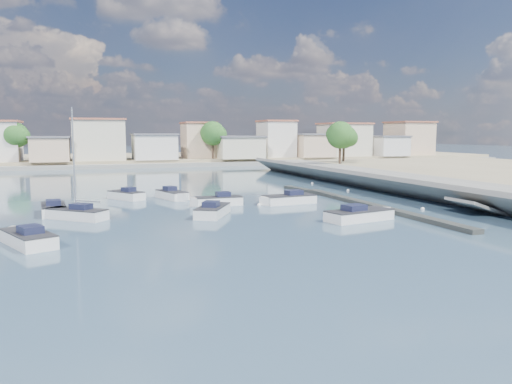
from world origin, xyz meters
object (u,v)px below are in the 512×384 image
motorboat_a (27,238)px  motorboat_c (216,201)px  motorboat_d (286,200)px  motorboat_e (53,209)px  motorboat_g (173,195)px  motorboat_b (213,211)px  sailboat (74,214)px  motorboat_h (362,215)px  motorboat_f (125,195)px

motorboat_a → motorboat_c: 19.62m
motorboat_d → motorboat_e: same height
motorboat_g → motorboat_d: bearing=-35.5°
motorboat_b → sailboat: size_ratio=0.57×
motorboat_a → sailboat: bearing=73.8°
motorboat_b → motorboat_h: size_ratio=0.82×
motorboat_c → motorboat_g: 6.68m
motorboat_b → motorboat_d: same height
motorboat_a → motorboat_d: bearing=27.4°
motorboat_d → motorboat_h: size_ratio=0.93×
motorboat_a → motorboat_e: 12.15m
motorboat_a → motorboat_e: bearing=85.8°
motorboat_d → motorboat_h: same height
motorboat_e → motorboat_f: bearing=50.5°
motorboat_d → motorboat_e: bearing=177.9°
motorboat_c → sailboat: bearing=-163.7°
sailboat → motorboat_e: bearing=116.7°
motorboat_e → motorboat_d: bearing=-2.1°
motorboat_a → motorboat_b: bearing=27.1°
motorboat_b → motorboat_c: 5.79m
motorboat_h → sailboat: sailboat is taller
motorboat_e → motorboat_a: bearing=-94.2°
motorboat_d → sailboat: bearing=-172.4°
motorboat_g → motorboat_e: bearing=-150.8°
motorboat_f → motorboat_h: 25.27m
motorboat_c → motorboat_h: 14.51m
motorboat_a → motorboat_g: bearing=56.7°
motorboat_g → sailboat: size_ratio=0.56×
sailboat → motorboat_f: bearing=66.8°
motorboat_e → sailboat: sailboat is taller
motorboat_b → motorboat_h: bearing=-29.7°
motorboat_d → motorboat_c: bearing=170.7°
motorboat_f → motorboat_g: same height
motorboat_a → motorboat_f: same height
motorboat_d → motorboat_e: 21.01m
motorboat_c → motorboat_d: bearing=-9.3°
motorboat_c → motorboat_e: bearing=-178.6°
motorboat_c → motorboat_g: (-3.09, 5.92, 0.00)m
motorboat_f → motorboat_g: (4.72, -1.58, 0.00)m
motorboat_g → sailboat: bearing=-134.7°
motorboat_d → motorboat_g: (-9.82, 7.01, 0.00)m
motorboat_c → motorboat_h: bearing=-52.6°
motorboat_c → motorboat_h: (8.82, -11.52, -0.00)m
motorboat_h → motorboat_f: bearing=131.2°
motorboat_d → motorboat_g: 12.06m
motorboat_b → sailboat: bearing=170.3°
motorboat_f → motorboat_h: same height
motorboat_e → motorboat_h: bearing=-25.8°
motorboat_b → motorboat_f: (-6.15, 13.05, 0.00)m
motorboat_b → motorboat_d: (8.39, 4.45, -0.00)m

